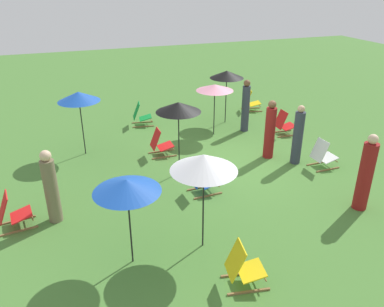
% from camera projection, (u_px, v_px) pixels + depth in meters
% --- Properties ---
extents(ground_plane, '(40.00, 40.00, 0.00)m').
position_uv_depth(ground_plane, '(231.00, 163.00, 11.12)').
color(ground_plane, '#477A33').
extents(deckchair_1, '(0.51, 0.78, 0.83)m').
position_uv_depth(deckchair_1, '(284.00, 124.00, 12.99)').
color(deckchair_1, olive).
rests_on(deckchair_1, ground).
extents(deckchair_2, '(0.50, 0.77, 0.83)m').
position_uv_depth(deckchair_2, '(323.00, 155.00, 10.75)').
color(deckchair_2, olive).
rests_on(deckchair_2, ground).
extents(deckchair_3, '(0.66, 0.86, 0.83)m').
position_uv_depth(deckchair_3, '(251.00, 101.00, 15.32)').
color(deckchair_3, olive).
rests_on(deckchair_3, ground).
extents(deckchair_4, '(0.52, 0.79, 0.83)m').
position_uv_depth(deckchair_4, '(203.00, 180.00, 9.48)').
color(deckchair_4, olive).
rests_on(deckchair_4, ground).
extents(deckchair_5, '(0.48, 0.76, 0.83)m').
position_uv_depth(deckchair_5, '(160.00, 144.00, 11.48)').
color(deckchair_5, olive).
rests_on(deckchair_5, ground).
extents(deckchair_6, '(0.58, 0.82, 0.83)m').
position_uv_depth(deckchair_6, '(12.00, 213.00, 8.17)').
color(deckchair_6, olive).
rests_on(deckchair_6, ground).
extents(deckchair_7, '(0.59, 0.83, 0.83)m').
position_uv_depth(deckchair_7, '(243.00, 267.00, 6.65)').
color(deckchair_7, olive).
rests_on(deckchair_7, ground).
extents(deckchair_8, '(0.59, 0.82, 0.83)m').
position_uv_depth(deckchair_8, '(141.00, 115.00, 13.80)').
color(deckchair_8, olive).
rests_on(deckchair_8, ground).
extents(umbrella_0, '(1.21, 1.21, 1.72)m').
position_uv_depth(umbrella_0, '(215.00, 88.00, 12.49)').
color(umbrella_0, black).
rests_on(umbrella_0, ground).
extents(umbrella_1, '(1.17, 1.17, 2.02)m').
position_uv_depth(umbrella_1, '(178.00, 107.00, 9.79)').
color(umbrella_1, black).
rests_on(umbrella_1, ground).
extents(umbrella_2, '(1.25, 1.25, 2.01)m').
position_uv_depth(umbrella_2, '(204.00, 163.00, 7.00)').
color(umbrella_2, black).
rests_on(umbrella_2, ground).
extents(umbrella_3, '(1.19, 1.19, 1.90)m').
position_uv_depth(umbrella_3, '(227.00, 74.00, 13.48)').
color(umbrella_3, black).
rests_on(umbrella_3, ground).
extents(umbrella_4, '(1.20, 1.20, 1.92)m').
position_uv_depth(umbrella_4, '(79.00, 97.00, 10.99)').
color(umbrella_4, black).
rests_on(umbrella_4, ground).
extents(umbrella_5, '(1.20, 1.20, 1.76)m').
position_uv_depth(umbrella_5, '(127.00, 186.00, 6.65)').
color(umbrella_5, black).
rests_on(umbrella_5, ground).
extents(person_0, '(0.31, 0.31, 1.69)m').
position_uv_depth(person_0, '(51.00, 188.00, 8.23)').
color(person_0, '#72664C').
rests_on(person_0, ground).
extents(person_1, '(0.43, 0.43, 1.74)m').
position_uv_depth(person_1, '(270.00, 131.00, 11.18)').
color(person_1, maroon).
rests_on(person_1, ground).
extents(person_2, '(0.34, 0.34, 1.78)m').
position_uv_depth(person_2, '(246.00, 107.00, 13.11)').
color(person_2, '#333847').
rests_on(person_2, ground).
extents(person_3, '(0.32, 0.32, 1.72)m').
position_uv_depth(person_3, '(298.00, 136.00, 10.83)').
color(person_3, '#333847').
rests_on(person_3, ground).
extents(person_4, '(0.45, 0.45, 1.84)m').
position_uv_depth(person_4, '(366.00, 175.00, 8.66)').
color(person_4, maroon).
rests_on(person_4, ground).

